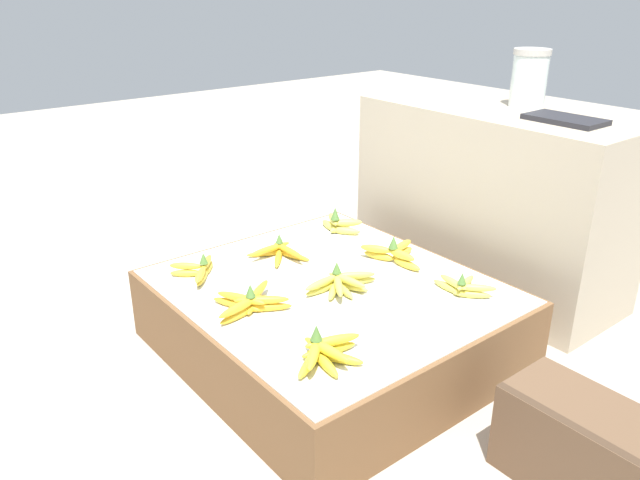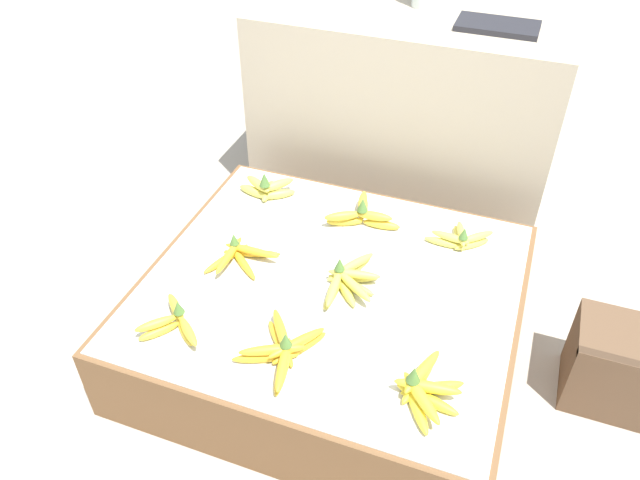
{
  "view_description": "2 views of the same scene",
  "coord_description": "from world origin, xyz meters",
  "px_view_note": "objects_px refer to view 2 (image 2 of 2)",
  "views": [
    {
      "loc": [
        1.4,
        -1.15,
        1.17
      ],
      "look_at": [
        -0.05,
        0.0,
        0.39
      ],
      "focal_mm": 35.0,
      "sensor_mm": 36.0,
      "label": 1
    },
    {
      "loc": [
        0.41,
        -1.2,
        1.45
      ],
      "look_at": [
        -0.06,
        0.08,
        0.33
      ],
      "focal_mm": 35.0,
      "sensor_mm": 36.0,
      "label": 2
    }
  ],
  "objects_px": {
    "banana_bunch_front_midleft": "(283,350)",
    "banana_bunch_back_midleft": "(361,214)",
    "banana_bunch_front_midright": "(423,389)",
    "banana_bunch_middle_midleft": "(348,280)",
    "banana_bunch_middle_left": "(240,255)",
    "banana_bunch_back_midright": "(461,238)",
    "banana_bunch_back_left": "(267,188)",
    "foam_tray_white": "(318,10)",
    "banana_bunch_front_left": "(174,321)"
  },
  "relations": [
    {
      "from": "banana_bunch_back_midleft",
      "to": "banana_bunch_middle_left",
      "type": "bearing_deg",
      "value": -132.51
    },
    {
      "from": "banana_bunch_back_left",
      "to": "foam_tray_white",
      "type": "xyz_separation_m",
      "value": [
        0.02,
        0.43,
        0.45
      ]
    },
    {
      "from": "banana_bunch_front_midleft",
      "to": "banana_bunch_front_midright",
      "type": "bearing_deg",
      "value": 0.79
    },
    {
      "from": "foam_tray_white",
      "to": "banana_bunch_front_midleft",
      "type": "bearing_deg",
      "value": -74.01
    },
    {
      "from": "banana_bunch_front_left",
      "to": "banana_bunch_back_midright",
      "type": "height_order",
      "value": "banana_bunch_front_left"
    },
    {
      "from": "banana_bunch_front_midright",
      "to": "foam_tray_white",
      "type": "height_order",
      "value": "foam_tray_white"
    },
    {
      "from": "banana_bunch_front_left",
      "to": "banana_bunch_back_midleft",
      "type": "bearing_deg",
      "value": 62.23
    },
    {
      "from": "banana_bunch_front_midleft",
      "to": "banana_bunch_front_midright",
      "type": "relative_size",
      "value": 1.07
    },
    {
      "from": "banana_bunch_front_left",
      "to": "banana_bunch_middle_left",
      "type": "bearing_deg",
      "value": 82.25
    },
    {
      "from": "banana_bunch_front_left",
      "to": "banana_bunch_back_left",
      "type": "distance_m",
      "value": 0.63
    },
    {
      "from": "banana_bunch_middle_left",
      "to": "banana_bunch_front_left",
      "type": "bearing_deg",
      "value": -97.75
    },
    {
      "from": "banana_bunch_back_left",
      "to": "banana_bunch_back_midleft",
      "type": "relative_size",
      "value": 0.85
    },
    {
      "from": "banana_bunch_front_midright",
      "to": "banana_bunch_back_left",
      "type": "relative_size",
      "value": 1.18
    },
    {
      "from": "banana_bunch_front_midright",
      "to": "banana_bunch_middle_left",
      "type": "relative_size",
      "value": 1.19
    },
    {
      "from": "banana_bunch_middle_midleft",
      "to": "foam_tray_white",
      "type": "xyz_separation_m",
      "value": [
        -0.37,
        0.75,
        0.45
      ]
    },
    {
      "from": "banana_bunch_front_midright",
      "to": "banana_bunch_front_left",
      "type": "bearing_deg",
      "value": -178.74
    },
    {
      "from": "banana_bunch_back_midright",
      "to": "banana_bunch_middle_midleft",
      "type": "bearing_deg",
      "value": -132.04
    },
    {
      "from": "banana_bunch_front_left",
      "to": "banana_bunch_back_midleft",
      "type": "relative_size",
      "value": 0.8
    },
    {
      "from": "banana_bunch_front_midright",
      "to": "banana_bunch_back_midleft",
      "type": "xyz_separation_m",
      "value": [
        -0.33,
        0.59,
        0.0
      ]
    },
    {
      "from": "banana_bunch_back_left",
      "to": "foam_tray_white",
      "type": "height_order",
      "value": "foam_tray_white"
    },
    {
      "from": "banana_bunch_back_left",
      "to": "banana_bunch_front_midright",
      "type": "bearing_deg",
      "value": -42.47
    },
    {
      "from": "banana_bunch_back_midright",
      "to": "foam_tray_white",
      "type": "relative_size",
      "value": 0.95
    },
    {
      "from": "banana_bunch_middle_midleft",
      "to": "banana_bunch_back_midleft",
      "type": "distance_m",
      "value": 0.3
    },
    {
      "from": "banana_bunch_front_left",
      "to": "banana_bunch_back_midleft",
      "type": "distance_m",
      "value": 0.68
    },
    {
      "from": "banana_bunch_front_left",
      "to": "banana_bunch_middle_midleft",
      "type": "distance_m",
      "value": 0.48
    },
    {
      "from": "banana_bunch_back_midright",
      "to": "banana_bunch_back_left",
      "type": "bearing_deg",
      "value": 177.25
    },
    {
      "from": "banana_bunch_middle_left",
      "to": "banana_bunch_front_midleft",
      "type": "bearing_deg",
      "value": -48.3
    },
    {
      "from": "banana_bunch_front_midleft",
      "to": "banana_bunch_back_midleft",
      "type": "relative_size",
      "value": 1.07
    },
    {
      "from": "banana_bunch_front_midleft",
      "to": "banana_bunch_front_left",
      "type": "bearing_deg",
      "value": -178.18
    },
    {
      "from": "banana_bunch_middle_midleft",
      "to": "banana_bunch_back_left",
      "type": "relative_size",
      "value": 1.33
    },
    {
      "from": "banana_bunch_back_midright",
      "to": "banana_bunch_middle_left",
      "type": "bearing_deg",
      "value": -153.35
    },
    {
      "from": "banana_bunch_back_midright",
      "to": "banana_bunch_front_left",
      "type": "bearing_deg",
      "value": -136.57
    },
    {
      "from": "banana_bunch_front_midleft",
      "to": "banana_bunch_back_midleft",
      "type": "distance_m",
      "value": 0.59
    },
    {
      "from": "banana_bunch_middle_midleft",
      "to": "banana_bunch_front_midleft",
      "type": "bearing_deg",
      "value": -103.04
    },
    {
      "from": "banana_bunch_middle_midleft",
      "to": "banana_bunch_back_left",
      "type": "height_order",
      "value": "banana_bunch_back_left"
    },
    {
      "from": "banana_bunch_middle_midleft",
      "to": "banana_bunch_back_midleft",
      "type": "height_order",
      "value": "banana_bunch_back_midleft"
    },
    {
      "from": "banana_bunch_front_midleft",
      "to": "banana_bunch_back_midright",
      "type": "distance_m",
      "value": 0.67
    },
    {
      "from": "banana_bunch_back_midleft",
      "to": "banana_bunch_front_left",
      "type": "bearing_deg",
      "value": -117.77
    },
    {
      "from": "banana_bunch_front_midright",
      "to": "foam_tray_white",
      "type": "relative_size",
      "value": 1.1
    },
    {
      "from": "banana_bunch_back_midright",
      "to": "banana_bunch_back_midleft",
      "type": "bearing_deg",
      "value": 179.02
    },
    {
      "from": "banana_bunch_middle_left",
      "to": "banana_bunch_back_midright",
      "type": "bearing_deg",
      "value": 26.65
    },
    {
      "from": "banana_bunch_middle_left",
      "to": "banana_bunch_back_left",
      "type": "height_order",
      "value": "banana_bunch_back_left"
    },
    {
      "from": "banana_bunch_middle_left",
      "to": "banana_bunch_middle_midleft",
      "type": "distance_m",
      "value": 0.33
    },
    {
      "from": "banana_bunch_middle_midleft",
      "to": "foam_tray_white",
      "type": "relative_size",
      "value": 1.25
    },
    {
      "from": "banana_bunch_front_midright",
      "to": "banana_bunch_back_midright",
      "type": "height_order",
      "value": "banana_bunch_front_midright"
    },
    {
      "from": "banana_bunch_back_left",
      "to": "banana_bunch_back_midleft",
      "type": "bearing_deg",
      "value": -4.4
    },
    {
      "from": "banana_bunch_front_left",
      "to": "banana_bunch_front_midleft",
      "type": "xyz_separation_m",
      "value": [
        0.3,
        0.01,
        0.0
      ]
    },
    {
      "from": "banana_bunch_middle_left",
      "to": "banana_bunch_back_midright",
      "type": "xyz_separation_m",
      "value": [
        0.59,
        0.29,
        0.0
      ]
    },
    {
      "from": "banana_bunch_front_midright",
      "to": "foam_tray_white",
      "type": "bearing_deg",
      "value": 121.89
    },
    {
      "from": "banana_bunch_front_midright",
      "to": "banana_bunch_middle_midleft",
      "type": "height_order",
      "value": "banana_bunch_front_midright"
    }
  ]
}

